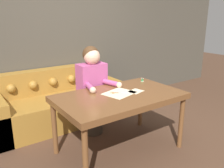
% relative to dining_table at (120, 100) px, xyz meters
% --- Properties ---
extents(ground_plane, '(16.00, 16.00, 0.00)m').
position_rel_dining_table_xyz_m(ground_plane, '(0.01, -0.09, -0.68)').
color(ground_plane, '#4C3323').
extents(wall_back, '(8.00, 0.06, 2.60)m').
position_rel_dining_table_xyz_m(wall_back, '(0.01, 1.67, 0.62)').
color(wall_back, '#474238').
rests_on(wall_back, ground_plane).
extents(dining_table, '(1.50, 0.90, 0.75)m').
position_rel_dining_table_xyz_m(dining_table, '(0.00, 0.00, 0.00)').
color(dining_table, brown).
rests_on(dining_table, ground_plane).
extents(couch, '(1.99, 0.85, 0.82)m').
position_rel_dining_table_xyz_m(couch, '(-0.30, 1.24, -0.38)').
color(couch, olive).
rests_on(couch, ground_plane).
extents(person, '(0.47, 0.55, 1.26)m').
position_rel_dining_table_xyz_m(person, '(-0.04, 0.59, -0.03)').
color(person, '#33281E').
rests_on(person, ground_plane).
extents(pattern_paper_main, '(0.42, 0.38, 0.00)m').
position_rel_dining_table_xyz_m(pattern_paper_main, '(0.02, 0.04, 0.07)').
color(pattern_paper_main, beige).
rests_on(pattern_paper_main, dining_table).
extents(pattern_paper_offcut, '(0.21, 0.18, 0.00)m').
position_rel_dining_table_xyz_m(pattern_paper_offcut, '(0.23, -0.02, 0.07)').
color(pattern_paper_offcut, beige).
rests_on(pattern_paper_offcut, dining_table).
extents(scissors, '(0.22, 0.15, 0.01)m').
position_rel_dining_table_xyz_m(scissors, '(-0.00, 0.06, 0.07)').
color(scissors, silver).
rests_on(scissors, dining_table).
extents(thread_spool, '(0.04, 0.04, 0.05)m').
position_rel_dining_table_xyz_m(thread_spool, '(0.61, 0.28, 0.09)').
color(thread_spool, '#338C4C').
rests_on(thread_spool, dining_table).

